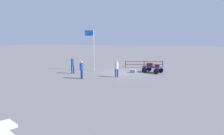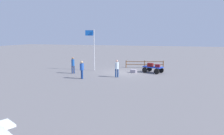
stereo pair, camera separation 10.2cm
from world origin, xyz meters
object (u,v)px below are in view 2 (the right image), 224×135
(worker_lead, at_px, (117,67))
(worker_supervisor, at_px, (73,64))
(suitcase_grey, at_px, (158,66))
(flagpole, at_px, (93,46))
(suitcase_dark, at_px, (133,71))
(suitcase_tan, at_px, (150,65))
(luggage_cart, at_px, (153,68))
(worker_trailing, at_px, (82,68))

(worker_lead, distance_m, worker_supervisor, 5.04)
(suitcase_grey, relative_size, flagpole, 0.11)
(suitcase_dark, xyz_separation_m, worker_lead, (1.13, 2.85, 0.83))
(worker_lead, xyz_separation_m, flagpole, (3.67, -3.01, 1.90))
(suitcase_grey, distance_m, flagpole, 7.65)
(worker_lead, bearing_deg, suitcase_dark, -111.67)
(suitcase_tan, distance_m, flagpole, 6.88)
(suitcase_tan, relative_size, flagpole, 0.14)
(suitcase_grey, bearing_deg, luggage_cart, -37.02)
(luggage_cart, xyz_separation_m, flagpole, (6.83, 0.44, 2.41))
(worker_lead, height_order, flagpole, flagpole)
(luggage_cart, distance_m, worker_lead, 4.71)
(luggage_cart, distance_m, suitcase_grey, 0.75)
(luggage_cart, height_order, worker_supervisor, worker_supervisor)
(worker_lead, relative_size, flagpole, 0.36)
(suitcase_tan, distance_m, suitcase_dark, 1.95)
(worker_lead, relative_size, worker_trailing, 1.00)
(flagpole, bearing_deg, worker_lead, 140.66)
(suitcase_tan, xyz_separation_m, flagpole, (6.57, 0.28, 2.02))
(suitcase_tan, relative_size, worker_trailing, 0.40)
(suitcase_dark, bearing_deg, flagpole, -1.86)
(suitcase_dark, xyz_separation_m, worker_supervisor, (6.15, 2.29, 0.84))
(suitcase_tan, bearing_deg, worker_trailing, 39.99)
(worker_lead, distance_m, worker_trailing, 3.38)
(luggage_cart, bearing_deg, worker_supervisor, 19.46)
(worker_lead, height_order, worker_trailing, worker_lead)
(worker_trailing, relative_size, worker_supervisor, 0.96)
(suitcase_dark, relative_size, worker_lead, 0.42)
(suitcase_tan, height_order, worker_supervisor, worker_supervisor)
(luggage_cart, relative_size, suitcase_grey, 4.29)
(suitcase_tan, distance_m, worker_lead, 4.39)
(suitcase_grey, xyz_separation_m, worker_lead, (3.69, 3.05, 0.16))
(luggage_cart, bearing_deg, suitcase_grey, 142.98)
(worker_trailing, xyz_separation_m, worker_supervisor, (2.04, -2.19, 0.00))
(luggage_cart, xyz_separation_m, suitcase_tan, (0.26, 0.16, 0.39))
(suitcase_tan, relative_size, worker_supervisor, 0.38)
(suitcase_grey, distance_m, worker_trailing, 8.14)
(luggage_cart, height_order, worker_lead, worker_lead)
(luggage_cart, height_order, suitcase_dark, luggage_cart)
(luggage_cart, xyz_separation_m, suitcase_grey, (-0.53, 0.40, 0.36))
(worker_trailing, distance_m, flagpole, 5.06)
(worker_lead, xyz_separation_m, worker_trailing, (2.97, 1.62, 0.01))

